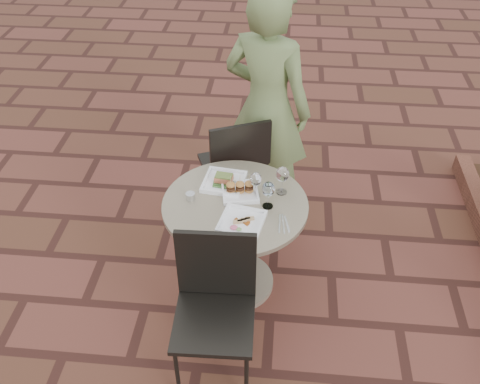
# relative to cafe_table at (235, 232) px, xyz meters

# --- Properties ---
(ground) EXTENTS (60.00, 60.00, 0.00)m
(ground) POSITION_rel_cafe_table_xyz_m (0.25, -0.27, -0.48)
(ground) COLOR #572922
(ground) RESTS_ON ground
(cafe_table) EXTENTS (0.90, 0.90, 0.73)m
(cafe_table) POSITION_rel_cafe_table_xyz_m (0.00, 0.00, 0.00)
(cafe_table) COLOR gray
(cafe_table) RESTS_ON ground
(chair_far) EXTENTS (0.58, 0.58, 0.93)m
(chair_far) POSITION_rel_cafe_table_xyz_m (-0.06, 0.67, 0.07)
(chair_far) COLOR black
(chair_far) RESTS_ON ground
(chair_near) EXTENTS (0.45, 0.45, 0.93)m
(chair_near) POSITION_rel_cafe_table_xyz_m (-0.05, -0.59, 0.07)
(chair_near) COLOR black
(chair_near) RESTS_ON ground
(diner) EXTENTS (0.77, 0.65, 1.81)m
(diner) POSITION_rel_cafe_table_xyz_m (0.14, 0.86, 0.42)
(diner) COLOR #5A6C3B
(diner) RESTS_ON ground
(plate_salmon) EXTENTS (0.28, 0.28, 0.07)m
(plate_salmon) POSITION_rel_cafe_table_xyz_m (-0.09, 0.18, 0.27)
(plate_salmon) COLOR white
(plate_salmon) RESTS_ON cafe_table
(plate_sliders) EXTENTS (0.26, 0.26, 0.14)m
(plate_sliders) POSITION_rel_cafe_table_xyz_m (0.02, 0.09, 0.28)
(plate_sliders) COLOR white
(plate_sliders) RESTS_ON cafe_table
(plate_tuna) EXTENTS (0.29, 0.29, 0.03)m
(plate_tuna) POSITION_rel_cafe_table_xyz_m (0.06, -0.18, 0.26)
(plate_tuna) COLOR white
(plate_tuna) RESTS_ON cafe_table
(wine_glass_right) EXTENTS (0.08, 0.08, 0.18)m
(wine_glass_right) POSITION_rel_cafe_table_xyz_m (0.20, -0.01, 0.38)
(wine_glass_right) COLOR white
(wine_glass_right) RESTS_ON cafe_table
(wine_glass_mid) EXTENTS (0.07, 0.07, 0.17)m
(wine_glass_mid) POSITION_rel_cafe_table_xyz_m (0.12, 0.09, 0.37)
(wine_glass_mid) COLOR white
(wine_glass_mid) RESTS_ON cafe_table
(wine_glass_far) EXTENTS (0.08, 0.08, 0.19)m
(wine_glass_far) POSITION_rel_cafe_table_xyz_m (0.28, 0.13, 0.38)
(wine_glass_far) COLOR white
(wine_glass_far) RESTS_ON cafe_table
(steel_ramekin) EXTENTS (0.08, 0.08, 0.04)m
(steel_ramekin) POSITION_rel_cafe_table_xyz_m (-0.28, 0.01, 0.27)
(steel_ramekin) COLOR silver
(steel_ramekin) RESTS_ON cafe_table
(cutlery_set) EXTENTS (0.10, 0.18, 0.00)m
(cutlery_set) POSITION_rel_cafe_table_xyz_m (0.30, -0.16, 0.25)
(cutlery_set) COLOR silver
(cutlery_set) RESTS_ON cafe_table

